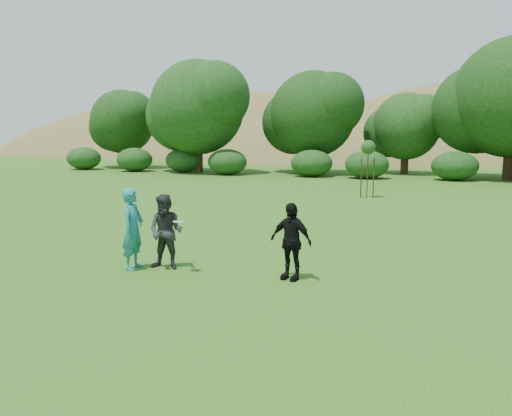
{
  "coord_description": "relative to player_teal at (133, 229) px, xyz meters",
  "views": [
    {
      "loc": [
        4.4,
        -10.13,
        3.18
      ],
      "look_at": [
        0.0,
        3.0,
        1.1
      ],
      "focal_mm": 35.0,
      "sensor_mm": 36.0,
      "label": 1
    }
  ],
  "objects": [
    {
      "name": "tree_row",
      "position": [
        5.21,
        28.85,
        3.91
      ],
      "size": [
        53.92,
        10.38,
        9.62
      ],
      "color": "#3A2616",
      "rests_on": "ground"
    },
    {
      "name": "ground",
      "position": [
        1.99,
        0.17,
        -0.96
      ],
      "size": [
        120.0,
        120.0,
        0.0
      ],
      "primitive_type": "plane",
      "color": "#19470C",
      "rests_on": "ground"
    },
    {
      "name": "player_black",
      "position": [
        3.73,
        0.36,
        -0.11
      ],
      "size": [
        1.07,
        0.67,
        1.7
      ],
      "primitive_type": "imported",
      "rotation": [
        0.0,
        0.0,
        -0.27
      ],
      "color": "black",
      "rests_on": "ground"
    },
    {
      "name": "hillside",
      "position": [
        1.43,
        68.62,
        -12.93
      ],
      "size": [
        150.0,
        72.0,
        52.0
      ],
      "color": "olive",
      "rests_on": "ground"
    },
    {
      "name": "sapling",
      "position": [
        3.8,
        15.09,
        1.46
      ],
      "size": [
        0.7,
        0.7,
        2.85
      ],
      "color": "#3F2318",
      "rests_on": "ground"
    },
    {
      "name": "frisbee",
      "position": [
        1.22,
        -0.01,
        0.24
      ],
      "size": [
        0.27,
        0.27,
        0.06
      ],
      "color": "white",
      "rests_on": "ground"
    },
    {
      "name": "player_grey",
      "position": [
        0.73,
        0.26,
        -0.07
      ],
      "size": [
        0.9,
        0.72,
        1.77
      ],
      "primitive_type": "imported",
      "rotation": [
        0.0,
        0.0,
        0.05
      ],
      "color": "#28282A",
      "rests_on": "ground"
    },
    {
      "name": "player_teal",
      "position": [
        0.0,
        0.0,
        0.0
      ],
      "size": [
        0.51,
        0.73,
        1.92
      ],
      "primitive_type": "imported",
      "rotation": [
        0.0,
        0.0,
        1.65
      ],
      "color": "#1B787D",
      "rests_on": "ground"
    }
  ]
}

